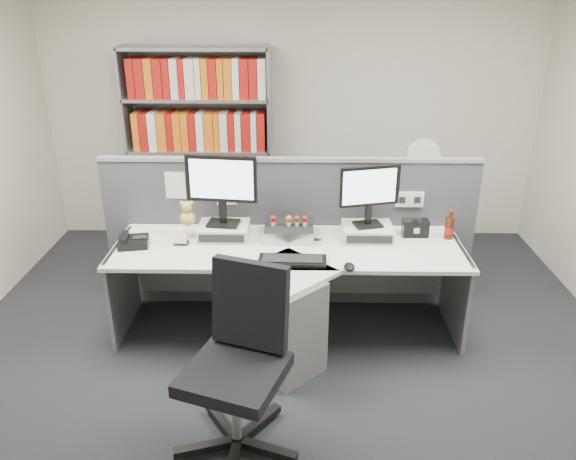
{
  "coord_description": "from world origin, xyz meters",
  "views": [
    {
      "loc": [
        0.06,
        -2.95,
        2.46
      ],
      "look_at": [
        0.0,
        0.65,
        0.92
      ],
      "focal_mm": 34.85,
      "sensor_mm": 36.0,
      "label": 1
    }
  ],
  "objects_px": {
    "desk": "(288,292)",
    "desk_fan": "(422,161)",
    "keyboard": "(292,260)",
    "desk_phone": "(133,241)",
    "filing_cabinet": "(415,230)",
    "office_chair": "(240,357)",
    "monitor_right": "(370,191)",
    "desktop_pc": "(289,231)",
    "speaker": "(415,228)",
    "shelving_unit": "(201,153)",
    "cola_bottle": "(449,228)",
    "desk_calendar": "(181,238)",
    "monitor_left": "(222,184)",
    "mouse": "(349,267)"
  },
  "relations": [
    {
      "from": "desk",
      "to": "desk_fan",
      "type": "distance_m",
      "value": 1.93
    },
    {
      "from": "keyboard",
      "to": "desk_phone",
      "type": "relative_size",
      "value": 1.93
    },
    {
      "from": "desk_phone",
      "to": "filing_cabinet",
      "type": "relative_size",
      "value": 0.35
    },
    {
      "from": "desk",
      "to": "office_chair",
      "type": "distance_m",
      "value": 1.0
    },
    {
      "from": "monitor_right",
      "to": "desktop_pc",
      "type": "distance_m",
      "value": 0.68
    },
    {
      "from": "desk_phone",
      "to": "speaker",
      "type": "height_order",
      "value": "speaker"
    },
    {
      "from": "desk_phone",
      "to": "office_chair",
      "type": "height_order",
      "value": "office_chair"
    },
    {
      "from": "shelving_unit",
      "to": "office_chair",
      "type": "relative_size",
      "value": 1.85
    },
    {
      "from": "speaker",
      "to": "office_chair",
      "type": "bearing_deg",
      "value": -131.27
    },
    {
      "from": "desk_phone",
      "to": "cola_bottle",
      "type": "relative_size",
      "value": 1.06
    },
    {
      "from": "monitor_right",
      "to": "shelving_unit",
      "type": "distance_m",
      "value": 2.1
    },
    {
      "from": "monitor_right",
      "to": "keyboard",
      "type": "relative_size",
      "value": 0.98
    },
    {
      "from": "speaker",
      "to": "monitor_right",
      "type": "bearing_deg",
      "value": -172.91
    },
    {
      "from": "speaker",
      "to": "office_chair",
      "type": "height_order",
      "value": "office_chair"
    },
    {
      "from": "cola_bottle",
      "to": "shelving_unit",
      "type": "height_order",
      "value": "shelving_unit"
    },
    {
      "from": "monitor_right",
      "to": "cola_bottle",
      "type": "bearing_deg",
      "value": 0.16
    },
    {
      "from": "desk_calendar",
      "to": "office_chair",
      "type": "bearing_deg",
      "value": -65.2
    },
    {
      "from": "cola_bottle",
      "to": "monitor_left",
      "type": "bearing_deg",
      "value": -179.95
    },
    {
      "from": "desk",
      "to": "desk_fan",
      "type": "height_order",
      "value": "desk_fan"
    },
    {
      "from": "desk",
      "to": "monitor_right",
      "type": "distance_m",
      "value": 0.96
    },
    {
      "from": "monitor_left",
      "to": "desk_fan",
      "type": "distance_m",
      "value": 1.98
    },
    {
      "from": "mouse",
      "to": "keyboard",
      "type": "bearing_deg",
      "value": 164.23
    },
    {
      "from": "mouse",
      "to": "shelving_unit",
      "type": "distance_m",
      "value": 2.41
    },
    {
      "from": "monitor_right",
      "to": "desk_phone",
      "type": "relative_size",
      "value": 1.89
    },
    {
      "from": "desk",
      "to": "speaker",
      "type": "distance_m",
      "value": 1.12
    },
    {
      "from": "monitor_right",
      "to": "desk_fan",
      "type": "height_order",
      "value": "monitor_right"
    },
    {
      "from": "desktop_pc",
      "to": "desk_calendar",
      "type": "distance_m",
      "value": 0.82
    },
    {
      "from": "keyboard",
      "to": "shelving_unit",
      "type": "relative_size",
      "value": 0.24
    },
    {
      "from": "monitor_left",
      "to": "keyboard",
      "type": "distance_m",
      "value": 0.8
    },
    {
      "from": "shelving_unit",
      "to": "office_chair",
      "type": "height_order",
      "value": "shelving_unit"
    },
    {
      "from": "speaker",
      "to": "desk_phone",
      "type": "bearing_deg",
      "value": -173.95
    },
    {
      "from": "speaker",
      "to": "desk_fan",
      "type": "height_order",
      "value": "desk_fan"
    },
    {
      "from": "mouse",
      "to": "filing_cabinet",
      "type": "distance_m",
      "value": 1.79
    },
    {
      "from": "keyboard",
      "to": "office_chair",
      "type": "xyz_separation_m",
      "value": [
        -0.28,
        -0.91,
        -0.16
      ]
    },
    {
      "from": "keyboard",
      "to": "desk_fan",
      "type": "distance_m",
      "value": 1.89
    },
    {
      "from": "monitor_left",
      "to": "keyboard",
      "type": "bearing_deg",
      "value": -39.17
    },
    {
      "from": "desk",
      "to": "keyboard",
      "type": "bearing_deg",
      "value": -56.49
    },
    {
      "from": "desk_phone",
      "to": "mouse",
      "type": "bearing_deg",
      "value": -12.99
    },
    {
      "from": "desk",
      "to": "keyboard",
      "type": "xyz_separation_m",
      "value": [
        0.03,
        -0.05,
        0.28
      ]
    },
    {
      "from": "desk_phone",
      "to": "cola_bottle",
      "type": "distance_m",
      "value": 2.39
    },
    {
      "from": "desk_phone",
      "to": "filing_cabinet",
      "type": "height_order",
      "value": "desk_phone"
    },
    {
      "from": "desk_phone",
      "to": "desk_fan",
      "type": "bearing_deg",
      "value": 26.9
    },
    {
      "from": "office_chair",
      "to": "desk_phone",
      "type": "bearing_deg",
      "value": 127.86
    },
    {
      "from": "cola_bottle",
      "to": "office_chair",
      "type": "height_order",
      "value": "office_chair"
    },
    {
      "from": "cola_bottle",
      "to": "desk_phone",
      "type": "bearing_deg",
      "value": -175.64
    },
    {
      "from": "monitor_left",
      "to": "speaker",
      "type": "distance_m",
      "value": 1.52
    },
    {
      "from": "monitor_left",
      "to": "desktop_pc",
      "type": "xyz_separation_m",
      "value": [
        0.5,
        0.01,
        -0.37
      ]
    },
    {
      "from": "monitor_right",
      "to": "shelving_unit",
      "type": "height_order",
      "value": "shelving_unit"
    },
    {
      "from": "monitor_left",
      "to": "office_chair",
      "type": "distance_m",
      "value": 1.48
    },
    {
      "from": "desktop_pc",
      "to": "desk_calendar",
      "type": "bearing_deg",
      "value": -169.13
    }
  ]
}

